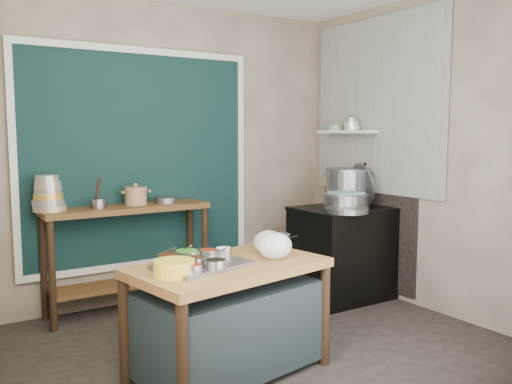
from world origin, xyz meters
TOP-DOWN VIEW (x-y plane):
  - floor at (0.00, 0.00)m, footprint 3.50×3.00m
  - back_wall at (0.00, 1.51)m, footprint 3.50×0.02m
  - right_wall at (1.76, 0.00)m, footprint 0.02×3.00m
  - curtain_panel at (-0.35, 1.47)m, footprint 2.10×0.02m
  - curtain_frame at (-0.35, 1.46)m, footprint 2.22×0.03m
  - tile_panel at (1.74, 0.55)m, footprint 0.02×1.70m
  - soot_patch at (1.74, 0.65)m, footprint 0.01×1.30m
  - wall_shelf at (1.63, 0.85)m, footprint 0.22×0.70m
  - prep_table at (-0.44, -0.32)m, footprint 1.35×0.91m
  - back_counter at (-0.55, 1.28)m, footprint 1.45×0.40m
  - stove_block at (1.35, 0.55)m, footprint 0.90×0.68m
  - stove_top at (1.35, 0.55)m, footprint 0.92×0.69m
  - condiment_tray at (-0.63, -0.33)m, footprint 0.63×0.51m
  - condiment_bowls at (-0.69, -0.30)m, footprint 0.57×0.43m
  - yellow_basin at (-0.86, -0.42)m, footprint 0.31×0.31m
  - saucepan at (0.04, -0.17)m, footprint 0.25×0.25m
  - plastic_bag_a at (-0.12, -0.39)m, footprint 0.30×0.28m
  - plastic_bag_b at (-0.06, -0.22)m, footprint 0.22×0.19m
  - bowl_stack at (-1.20, 1.30)m, footprint 0.27×0.27m
  - utensil_cup at (-0.80, 1.27)m, footprint 0.17×0.17m
  - ceramic_crock at (-0.46, 1.30)m, footprint 0.24×0.24m
  - wide_bowl at (-0.18, 1.28)m, footprint 0.26×0.26m
  - stock_pot at (1.47, 0.65)m, footprint 0.61×0.61m
  - pot_lid at (1.59, 0.57)m, footprint 0.21×0.44m
  - steamer at (1.27, 0.45)m, footprint 0.54×0.54m
  - green_cloth at (1.27, 0.45)m, footprint 0.30×0.25m
  - shallow_pan at (1.13, 0.27)m, footprint 0.42×0.42m
  - shelf_bowl_stack at (1.63, 0.78)m, footprint 0.15×0.15m
  - shelf_bowl_green at (1.63, 1.02)m, footprint 0.20×0.20m

SIDE VIEW (x-z plane):
  - floor at x=0.00m, z-range -0.02..0.00m
  - prep_table at x=-0.44m, z-range 0.00..0.75m
  - stove_block at x=1.35m, z-range 0.00..0.85m
  - back_counter at x=-0.55m, z-range 0.00..0.95m
  - soot_patch at x=1.74m, z-range 0.05..1.35m
  - condiment_tray at x=-0.63m, z-range 0.75..0.77m
  - yellow_basin at x=-0.86m, z-range 0.75..0.84m
  - condiment_bowls at x=-0.69m, z-range 0.77..0.84m
  - saucepan at x=0.04m, z-range 0.75..0.87m
  - plastic_bag_b at x=-0.06m, z-range 0.75..0.91m
  - plastic_bag_a at x=-0.12m, z-range 0.75..0.93m
  - stove_top at x=1.35m, z-range 0.85..0.88m
  - shallow_pan at x=1.13m, z-range 0.88..0.93m
  - steamer at x=1.27m, z-range 0.88..1.02m
  - wide_bowl at x=-0.18m, z-range 0.95..1.00m
  - utensil_cup at x=-0.80m, z-range 0.95..1.03m
  - ceramic_crock at x=-0.46m, z-range 0.95..1.09m
  - green_cloth at x=1.27m, z-range 1.02..1.04m
  - stock_pot at x=1.47m, z-range 0.88..1.24m
  - bowl_stack at x=-1.20m, z-range 0.93..1.23m
  - pot_lid at x=1.59m, z-range 0.88..1.30m
  - curtain_panel at x=-0.35m, z-range 0.40..2.30m
  - curtain_frame at x=-0.35m, z-range 0.34..2.36m
  - back_wall at x=0.00m, z-range 0.00..2.80m
  - right_wall at x=1.76m, z-range 0.00..2.80m
  - wall_shelf at x=1.63m, z-range 1.59..1.61m
  - shelf_bowl_green at x=1.63m, z-range 1.61..1.67m
  - shelf_bowl_stack at x=1.63m, z-range 1.61..1.73m
  - tile_panel at x=1.74m, z-range 1.00..2.70m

